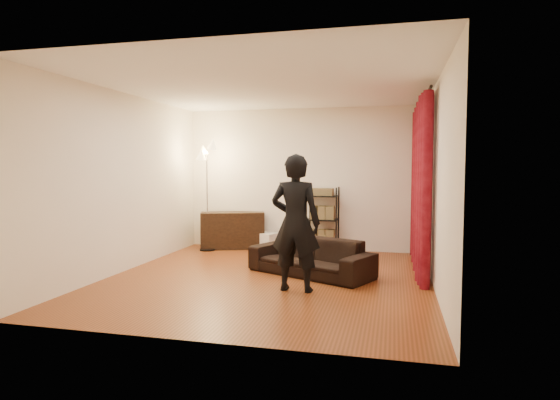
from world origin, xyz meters
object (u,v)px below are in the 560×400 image
(wire_shelf, at_px, (323,220))
(sofa, at_px, (311,257))
(storage_boxes, at_px, (267,241))
(media_cabinet, at_px, (233,230))
(person, at_px, (296,223))
(floor_lamp, at_px, (207,198))

(wire_shelf, bearing_deg, sofa, -100.12)
(sofa, distance_m, storage_boxes, 2.30)
(media_cabinet, bearing_deg, sofa, -64.37)
(person, xyz_separation_m, media_cabinet, (-1.83, 2.79, -0.52))
(storage_boxes, height_order, wire_shelf, wire_shelf)
(person, bearing_deg, floor_lamp, -45.36)
(sofa, height_order, storage_boxes, sofa)
(sofa, xyz_separation_m, wire_shelf, (-0.11, 1.92, 0.34))
(storage_boxes, xyz_separation_m, wire_shelf, (1.10, -0.03, 0.45))
(sofa, relative_size, person, 1.06)
(sofa, relative_size, wire_shelf, 1.52)
(media_cabinet, height_order, storage_boxes, media_cabinet)
(storage_boxes, bearing_deg, floor_lamp, -158.53)
(sofa, xyz_separation_m, media_cabinet, (-1.87, 1.87, 0.09))
(sofa, distance_m, media_cabinet, 2.64)
(wire_shelf, xyz_separation_m, floor_lamp, (-2.15, -0.38, 0.40))
(floor_lamp, bearing_deg, storage_boxes, 21.47)
(wire_shelf, bearing_deg, storage_boxes, 164.74)
(media_cabinet, relative_size, storage_boxes, 3.15)
(wire_shelf, bearing_deg, media_cabinet, 168.20)
(storage_boxes, relative_size, wire_shelf, 0.32)
(storage_boxes, bearing_deg, wire_shelf, -1.83)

